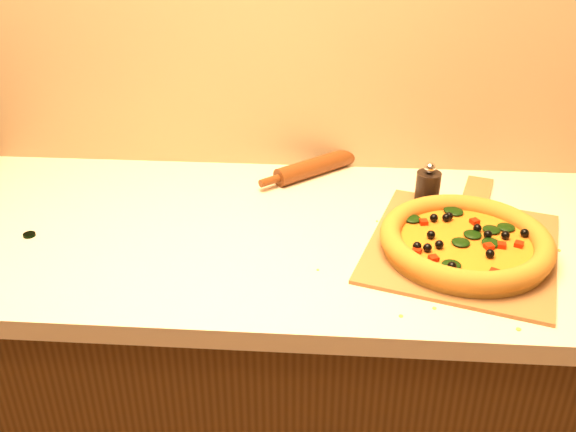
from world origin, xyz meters
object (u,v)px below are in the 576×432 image
object	(u,v)px
pepper_grinder	(428,187)
rolling_pin	(315,166)
pizza_peel	(463,243)
pizza	(466,241)

from	to	relation	value
pepper_grinder	rolling_pin	size ratio (longest dim) A/B	0.40
pizza_peel	rolling_pin	distance (m)	0.44
pepper_grinder	rolling_pin	world-z (taller)	pepper_grinder
rolling_pin	pizza	bearing A→B (deg)	-48.51
pizza	pepper_grinder	bearing A→B (deg)	103.58
pepper_grinder	rolling_pin	bearing A→B (deg)	151.67
pizza_peel	pepper_grinder	distance (m)	0.18
pizza_peel	pepper_grinder	xyz separation A→B (m)	(-0.05, 0.17, 0.04)
pizza_peel	pepper_grinder	size ratio (longest dim) A/B	5.54
pizza	rolling_pin	xyz separation A→B (m)	(-0.30, 0.34, -0.01)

